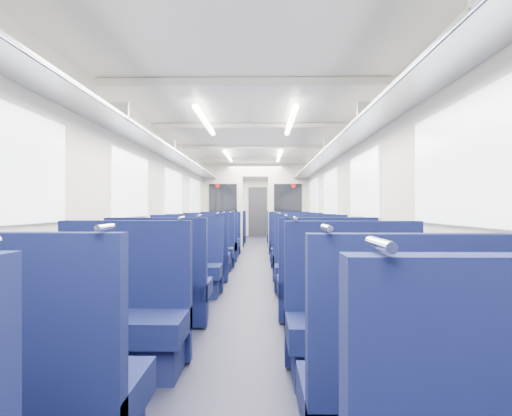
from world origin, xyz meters
name	(u,v)px	position (x,y,z in m)	size (l,w,h in m)	color
floor	(253,268)	(0.00, 0.00, 0.00)	(2.80, 18.00, 0.01)	black
ceiling	(253,145)	(0.00, 0.00, 2.35)	(2.80, 18.00, 0.01)	silver
wall_left	(179,207)	(-1.40, 0.00, 1.18)	(0.02, 18.00, 2.35)	beige
dado_left	(180,250)	(-1.39, 0.00, 0.35)	(0.03, 17.90, 0.70)	#0F1434
wall_right	(326,207)	(1.40, 0.00, 1.18)	(0.02, 18.00, 2.35)	beige
dado_right	(325,250)	(1.39, 0.00, 0.35)	(0.03, 17.90, 0.70)	#0F1434
wall_far	(258,207)	(0.00, 9.00, 1.18)	(2.80, 0.02, 2.35)	beige
luggage_rack_left	(189,165)	(-1.21, 0.00, 1.97)	(0.36, 17.40, 0.18)	#B2B5BA
luggage_rack_right	(316,165)	(1.21, 0.00, 1.97)	(0.36, 17.40, 0.18)	#B2B5BA
windows	(252,193)	(0.00, -0.46, 1.42)	(2.78, 15.60, 0.75)	white
ceiling_fittings	(252,146)	(0.00, -0.26, 2.29)	(2.70, 16.06, 0.11)	beige
end_door	(258,212)	(0.00, 8.94, 1.00)	(0.75, 0.06, 2.00)	black
bulkhead	(255,205)	(0.00, 3.24, 1.23)	(2.80, 0.10, 2.35)	beige
seat_4	(19,404)	(-0.83, -6.04, 0.33)	(0.97, 0.54, 1.09)	#0D133F
seat_5	(425,413)	(0.83, -6.09, 0.33)	(0.97, 0.54, 1.09)	#0D133F
seat_6	(120,323)	(-0.83, -4.86, 0.33)	(0.97, 0.54, 1.09)	#0D133F
seat_7	(357,327)	(0.83, -4.94, 0.33)	(0.97, 0.54, 1.09)	#0D133F
seat_8	(160,291)	(-0.83, -3.73, 0.33)	(0.97, 0.54, 1.09)	#0D133F
seat_9	(325,288)	(0.83, -3.56, 0.33)	(0.97, 0.54, 1.09)	#0D133F
seat_10	(185,270)	(-0.83, -2.42, 0.33)	(0.97, 0.54, 1.09)	#0D133F
seat_11	(312,270)	(0.83, -2.43, 0.33)	(0.97, 0.54, 1.09)	#0D133F
seat_12	(198,260)	(-0.83, -1.34, 0.33)	(0.97, 0.54, 1.09)	#0D133F
seat_13	(303,260)	(0.83, -1.34, 0.33)	(0.97, 0.54, 1.09)	#0D133F
seat_14	(208,252)	(-0.83, -0.18, 0.33)	(0.97, 0.54, 1.09)	#0D133F
seat_15	(297,252)	(0.83, -0.22, 0.33)	(0.97, 0.54, 1.09)	#0D133F
seat_16	(215,246)	(-0.83, 0.92, 0.33)	(0.97, 0.54, 1.09)	#0D133F
seat_17	(293,246)	(0.83, 0.92, 0.33)	(0.97, 0.54, 1.09)	#0D133F
seat_18	(220,242)	(-0.83, 2.00, 0.33)	(0.97, 0.54, 1.09)	#0D133F
seat_19	(289,242)	(0.83, 1.99, 0.33)	(0.97, 0.54, 1.09)	#0D133F
seat_20	(228,236)	(-0.83, 4.21, 0.33)	(0.97, 0.54, 1.09)	#0D133F
seat_21	(284,236)	(0.83, 4.05, 0.33)	(0.97, 0.54, 1.09)	#0D133F
seat_22	(231,233)	(-0.83, 5.24, 0.33)	(0.97, 0.54, 1.09)	#0D133F
seat_23	(282,233)	(0.83, 5.29, 0.33)	(0.97, 0.54, 1.09)	#0D133F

